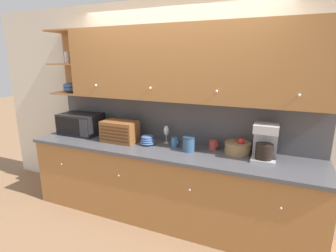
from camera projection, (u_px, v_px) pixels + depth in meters
The scene contains 15 objects.
ground_plane at pixel (175, 204), 3.57m from camera, with size 24.00×24.00×0.00m, color #896647.
wall_back at pixel (176, 109), 3.27m from camera, with size 5.83×0.06×2.60m.
counter_unit at pixel (165, 183), 3.17m from camera, with size 3.45×0.68×0.90m.
backsplash_panel at pixel (175, 120), 3.27m from camera, with size 3.43×0.01×0.55m.
upper_cabinets at pixel (184, 64), 2.89m from camera, with size 3.43×0.36×0.83m.
microwave at pixel (81, 124), 3.62m from camera, with size 0.56×0.37×0.28m.
wine_bottle at pixel (108, 125), 3.57m from camera, with size 0.09×0.09×0.29m.
bread_box at pixel (120, 131), 3.28m from camera, with size 0.44×0.26×0.26m.
bowl_stack_on_counter at pixel (148, 140), 3.18m from camera, with size 0.19×0.19×0.12m.
wine_glass at pixel (166, 131), 3.22m from camera, with size 0.07×0.07×0.22m.
mug at pixel (175, 142), 3.10m from camera, with size 0.09×0.08×0.11m.
storage_canister at pixel (189, 144), 2.94m from camera, with size 0.14×0.14×0.17m.
mug_blue_second at pixel (213, 145), 3.02m from camera, with size 0.11×0.10×0.10m.
fruit_basket at pixel (238, 148), 2.88m from camera, with size 0.28×0.28×0.19m.
coffee_maker at pixel (265, 142), 2.66m from camera, with size 0.24×0.23×0.39m.
Camera 1 is at (1.18, -2.97, 1.91)m, focal length 28.00 mm.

